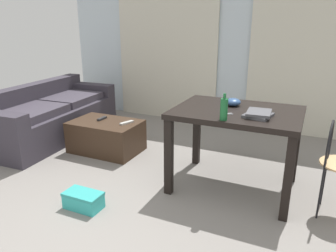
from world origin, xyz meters
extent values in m
plane|color=gray|center=(0.00, 1.32, 0.00)|extent=(8.23, 8.23, 0.00)
cube|color=silver|center=(0.00, 3.43, 1.21)|extent=(5.70, 0.10, 2.41)
cube|color=beige|center=(-1.09, 3.35, 1.04)|extent=(1.71, 0.03, 2.08)
cube|color=beige|center=(1.09, 3.35, 1.04)|extent=(1.71, 0.03, 2.08)
cube|color=#38333D|center=(-2.13, 1.78, 0.21)|extent=(0.97, 2.08, 0.42)
cube|color=#38333D|center=(-2.45, 1.76, 0.58)|extent=(0.32, 2.04, 0.31)
cube|color=#38333D|center=(-2.18, 2.69, 0.51)|extent=(0.86, 0.25, 0.18)
cube|color=#3E3944|center=(-2.10, 2.19, 0.47)|extent=(0.66, 0.81, 0.10)
cube|color=#3E3944|center=(-2.05, 1.37, 0.47)|extent=(0.66, 0.81, 0.10)
cube|color=#382619|center=(-1.14, 1.66, 0.19)|extent=(0.85, 0.56, 0.39)
cube|color=black|center=(0.54, 1.42, 0.77)|extent=(1.15, 0.86, 0.05)
cube|color=black|center=(0.02, 1.04, 0.37)|extent=(0.07, 0.07, 0.74)
cube|color=black|center=(1.07, 1.04, 0.37)|extent=(0.07, 0.07, 0.74)
cube|color=black|center=(0.02, 1.79, 0.37)|extent=(0.07, 0.07, 0.74)
cube|color=black|center=(1.07, 1.79, 0.37)|extent=(0.07, 0.07, 0.74)
cylinder|color=black|center=(1.32, 1.17, 0.23)|extent=(0.02, 0.02, 0.46)
cylinder|color=black|center=(1.35, 1.43, 0.23)|extent=(0.02, 0.02, 0.46)
torus|color=black|center=(1.33, 1.30, 0.64)|extent=(0.05, 0.36, 0.36)
cylinder|color=black|center=(1.32, 1.14, 0.56)|extent=(0.02, 0.02, 0.16)
cylinder|color=black|center=(1.35, 1.46, 0.56)|extent=(0.02, 0.02, 0.16)
cylinder|color=#195B2D|center=(0.51, 1.05, 0.88)|extent=(0.06, 0.06, 0.18)
cylinder|color=#195B2D|center=(0.51, 1.05, 0.99)|extent=(0.02, 0.02, 0.04)
ellipsoid|color=#2D4C7A|center=(0.46, 1.55, 0.83)|extent=(0.15, 0.15, 0.07)
cube|color=#4C4C51|center=(0.75, 1.27, 0.80)|extent=(0.25, 0.28, 0.02)
cube|color=#4C4C51|center=(0.76, 1.28, 0.83)|extent=(0.21, 0.27, 0.02)
cube|color=#9EA0A5|center=(0.50, 1.25, 0.79)|extent=(0.06, 0.06, 0.00)
torus|color=#262628|center=(0.46, 1.21, 0.79)|extent=(0.03, 0.03, 0.00)
cube|color=#9EA0A5|center=(0.51, 1.24, 0.79)|extent=(0.07, 0.03, 0.00)
torus|color=#262628|center=(0.46, 1.22, 0.79)|extent=(0.03, 0.03, 0.00)
cube|color=#232326|center=(-1.22, 1.71, 0.40)|extent=(0.04, 0.16, 0.02)
cube|color=#B7B7B2|center=(-0.85, 1.70, 0.40)|extent=(0.11, 0.19, 0.02)
cube|color=#33B2AD|center=(-0.55, 0.48, 0.06)|extent=(0.33, 0.18, 0.13)
cube|color=teal|center=(-0.55, 0.48, 0.14)|extent=(0.34, 0.19, 0.02)
camera|label=1|loc=(1.17, -1.48, 1.58)|focal=34.63mm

